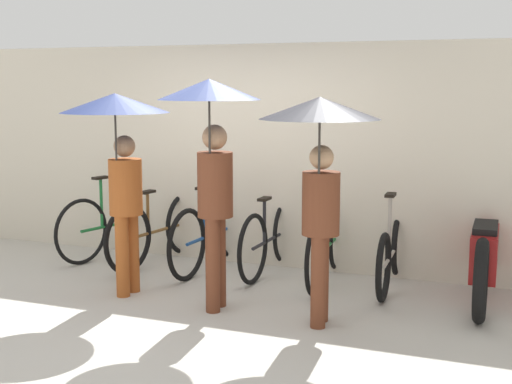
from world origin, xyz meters
TOP-DOWN VIEW (x-y plane):
  - ground_plane at (0.00, 0.00)m, footprint 30.00×30.00m
  - back_wall at (0.00, 1.99)m, footprint 12.25×0.12m
  - parked_bicycle_0 at (-1.67, 1.65)m, footprint 0.57×1.68m
  - parked_bicycle_1 at (-1.00, 1.57)m, footprint 0.46×1.81m
  - parked_bicycle_2 at (-0.33, 1.58)m, footprint 0.44×1.86m
  - parked_bicycle_3 at (0.33, 1.65)m, footprint 0.44×1.71m
  - parked_bicycle_4 at (1.00, 1.56)m, footprint 0.44×1.79m
  - parked_bicycle_5 at (1.67, 1.57)m, footprint 0.44×1.68m
  - pedestrian_leading at (-0.68, 0.28)m, footprint 1.02×1.02m
  - pedestrian_center at (0.33, 0.19)m, footprint 0.90×0.90m
  - pedestrian_trailing at (1.34, 0.13)m, footprint 0.99×0.99m
  - motorcycle at (2.57, 1.50)m, footprint 0.58×2.20m

SIDE VIEW (x-z plane):
  - ground_plane at x=0.00m, z-range 0.00..0.00m
  - parked_bicycle_5 at x=1.67m, z-range -0.20..0.91m
  - parked_bicycle_3 at x=0.33m, z-range -0.13..0.90m
  - parked_bicycle_4 at x=1.00m, z-range -0.16..0.93m
  - parked_bicycle_1 at x=-1.00m, z-range -0.15..0.94m
  - parked_bicycle_2 at x=-0.33m, z-range -0.08..0.88m
  - parked_bicycle_0 at x=-1.67m, z-range -0.11..0.91m
  - motorcycle at x=2.57m, z-range -0.05..0.89m
  - back_wall at x=0.00m, z-range 0.00..2.48m
  - pedestrian_trailing at x=1.34m, z-range 0.56..2.51m
  - pedestrian_leading at x=-0.68m, z-range 0.57..2.54m
  - pedestrian_center at x=0.33m, z-range 0.54..2.64m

